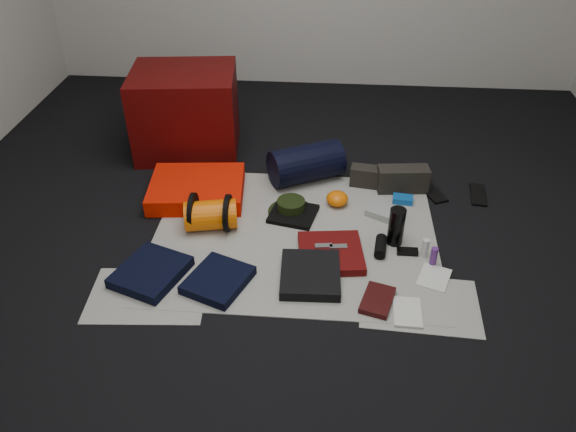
# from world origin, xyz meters

# --- Properties ---
(floor) EXTENTS (4.50, 4.50, 0.02)m
(floor) POSITION_xyz_m (0.00, 0.00, -0.01)
(floor) COLOR black
(floor) RESTS_ON ground
(newspaper_mat) EXTENTS (1.60, 1.30, 0.01)m
(newspaper_mat) POSITION_xyz_m (0.00, 0.00, 0.00)
(newspaper_mat) COLOR #B9B9AB
(newspaper_mat) RESTS_ON floor
(newspaper_sheet_front_left) EXTENTS (0.61, 0.44, 0.00)m
(newspaper_sheet_front_left) POSITION_xyz_m (-0.70, -0.55, 0.00)
(newspaper_sheet_front_left) COLOR #B9B9AB
(newspaper_sheet_front_left) RESTS_ON floor
(newspaper_sheet_front_right) EXTENTS (0.60, 0.43, 0.00)m
(newspaper_sheet_front_right) POSITION_xyz_m (0.65, -0.50, 0.00)
(newspaper_sheet_front_right) COLOR #B9B9AB
(newspaper_sheet_front_right) RESTS_ON floor
(red_cabinet) EXTENTS (0.75, 0.65, 0.57)m
(red_cabinet) POSITION_xyz_m (-0.82, 0.97, 0.29)
(red_cabinet) COLOR #490505
(red_cabinet) RESTS_ON floor
(sleeping_pad) EXTENTS (0.61, 0.52, 0.10)m
(sleeping_pad) POSITION_xyz_m (-0.64, 0.35, 0.06)
(sleeping_pad) COLOR red
(sleeping_pad) RESTS_ON newspaper_mat
(stuff_sack) EXTENTS (0.32, 0.23, 0.17)m
(stuff_sack) POSITION_xyz_m (-0.49, 0.03, 0.09)
(stuff_sack) COLOR #EB6103
(stuff_sack) RESTS_ON newspaper_mat
(sack_strap_left) EXTENTS (0.02, 0.22, 0.22)m
(sack_strap_left) POSITION_xyz_m (-0.59, 0.03, 0.11)
(sack_strap_left) COLOR black
(sack_strap_left) RESTS_ON newspaper_mat
(sack_strap_right) EXTENTS (0.03, 0.22, 0.22)m
(sack_strap_right) POSITION_xyz_m (-0.39, 0.03, 0.11)
(sack_strap_right) COLOR black
(sack_strap_right) RESTS_ON newspaper_mat
(navy_duffel) EXTENTS (0.52, 0.43, 0.24)m
(navy_duffel) POSITION_xyz_m (0.03, 0.60, 0.13)
(navy_duffel) COLOR black
(navy_duffel) RESTS_ON newspaper_mat
(boonie_brim) EXTENTS (0.36, 0.36, 0.01)m
(boonie_brim) POSITION_xyz_m (-0.04, 0.22, 0.01)
(boonie_brim) COLOR black
(boonie_brim) RESTS_ON newspaper_mat
(boonie_crown) EXTENTS (0.17, 0.17, 0.07)m
(boonie_crown) POSITION_xyz_m (-0.04, 0.22, 0.05)
(boonie_crown) COLOR black
(boonie_crown) RESTS_ON boonie_brim
(hiking_boot_left) EXTENTS (0.27, 0.14, 0.13)m
(hiking_boot_left) POSITION_xyz_m (0.45, 0.56, 0.07)
(hiking_boot_left) COLOR black
(hiking_boot_left) RESTS_ON newspaper_mat
(hiking_boot_right) EXTENTS (0.33, 0.15, 0.16)m
(hiking_boot_right) POSITION_xyz_m (0.65, 0.53, 0.09)
(hiking_boot_right) COLOR black
(hiking_boot_right) RESTS_ON newspaper_mat
(flip_flop_left) EXTENTS (0.19, 0.27, 0.01)m
(flip_flop_left) POSITION_xyz_m (0.84, 0.51, 0.01)
(flip_flop_left) COLOR black
(flip_flop_left) RESTS_ON floor
(flip_flop_right) EXTENTS (0.12, 0.26, 0.01)m
(flip_flop_right) POSITION_xyz_m (1.13, 0.50, 0.01)
(flip_flop_right) COLOR black
(flip_flop_right) RESTS_ON floor
(trousers_navy_a) EXTENTS (0.41, 0.44, 0.05)m
(trousers_navy_a) POSITION_xyz_m (-0.72, -0.41, 0.03)
(trousers_navy_a) COLOR black
(trousers_navy_a) RESTS_ON newspaper_mat
(trousers_navy_b) EXTENTS (0.37, 0.39, 0.05)m
(trousers_navy_b) POSITION_xyz_m (-0.36, -0.44, 0.03)
(trousers_navy_b) COLOR black
(trousers_navy_b) RESTS_ON newspaper_mat
(trousers_charcoal) EXTENTS (0.32, 0.36, 0.05)m
(trousers_charcoal) POSITION_xyz_m (0.11, -0.37, 0.03)
(trousers_charcoal) COLOR black
(trousers_charcoal) RESTS_ON newspaper_mat
(black_tshirt) EXTENTS (0.31, 0.30, 0.03)m
(black_tshirt) POSITION_xyz_m (-0.02, 0.18, 0.02)
(black_tshirt) COLOR black
(black_tshirt) RESTS_ON newspaper_mat
(red_shirt) EXTENTS (0.38, 0.38, 0.05)m
(red_shirt) POSITION_xyz_m (0.21, -0.18, 0.03)
(red_shirt) COLOR #540909
(red_shirt) RESTS_ON newspaper_mat
(orange_stuff_sack) EXTENTS (0.14, 0.14, 0.09)m
(orange_stuff_sack) POSITION_xyz_m (0.24, 0.32, 0.05)
(orange_stuff_sack) COLOR #EB6103
(orange_stuff_sack) RESTS_ON newspaper_mat
(first_aid_pouch) EXTENTS (0.21, 0.20, 0.04)m
(first_aid_pouch) POSITION_xyz_m (0.51, 0.23, 0.03)
(first_aid_pouch) COLOR gray
(first_aid_pouch) RESTS_ON newspaper_mat
(water_bottle) EXTENTS (0.12, 0.12, 0.22)m
(water_bottle) POSITION_xyz_m (0.56, -0.03, 0.12)
(water_bottle) COLOR black
(water_bottle) RESTS_ON newspaper_mat
(speaker) EXTENTS (0.08, 0.17, 0.06)m
(speaker) POSITION_xyz_m (0.48, -0.11, 0.04)
(speaker) COLOR black
(speaker) RESTS_ON newspaper_mat
(compact_camera) EXTENTS (0.11, 0.10, 0.04)m
(compact_camera) POSITION_xyz_m (0.54, 0.25, 0.02)
(compact_camera) COLOR silver
(compact_camera) RESTS_ON newspaper_mat
(cyan_case) EXTENTS (0.13, 0.09, 0.04)m
(cyan_case) POSITION_xyz_m (0.64, 0.38, 0.03)
(cyan_case) COLOR #104F9D
(cyan_case) RESTS_ON newspaper_mat
(toiletry_purple) EXTENTS (0.05, 0.05, 0.11)m
(toiletry_purple) POSITION_xyz_m (0.75, -0.20, 0.06)
(toiletry_purple) COLOR #502270
(toiletry_purple) RESTS_ON newspaper_mat
(toiletry_clear) EXTENTS (0.04, 0.04, 0.11)m
(toiletry_clear) POSITION_xyz_m (0.71, -0.13, 0.06)
(toiletry_clear) COLOR silver
(toiletry_clear) RESTS_ON newspaper_mat
(paperback_book) EXTENTS (0.20, 0.25, 0.03)m
(paperback_book) POSITION_xyz_m (0.44, -0.51, 0.02)
(paperback_book) COLOR black
(paperback_book) RESTS_ON newspaper_mat
(map_booklet) EXTENTS (0.14, 0.20, 0.01)m
(map_booklet) POSITION_xyz_m (0.58, -0.57, 0.01)
(map_booklet) COLOR silver
(map_booklet) RESTS_ON newspaper_mat
(map_printout) EXTENTS (0.20, 0.23, 0.01)m
(map_printout) POSITION_xyz_m (0.75, -0.31, 0.01)
(map_printout) COLOR silver
(map_printout) RESTS_ON newspaper_mat
(sunglasses) EXTENTS (0.11, 0.05, 0.03)m
(sunglasses) POSITION_xyz_m (0.62, -0.12, 0.02)
(sunglasses) COLOR black
(sunglasses) RESTS_ON newspaper_mat
(key_cluster) EXTENTS (0.08, 0.08, 0.01)m
(key_cluster) POSITION_xyz_m (-0.73, -0.54, 0.01)
(key_cluster) COLOR silver
(key_cluster) RESTS_ON newspaper_mat
(tape_roll) EXTENTS (0.05, 0.05, 0.04)m
(tape_roll) POSITION_xyz_m (-0.00, 0.21, 0.05)
(tape_roll) COLOR white
(tape_roll) RESTS_ON black_tshirt
(energy_bar_a) EXTENTS (0.10, 0.05, 0.01)m
(energy_bar_a) POSITION_xyz_m (0.17, -0.16, 0.06)
(energy_bar_a) COLOR silver
(energy_bar_a) RESTS_ON red_shirt
(energy_bar_b) EXTENTS (0.10, 0.05, 0.01)m
(energy_bar_b) POSITION_xyz_m (0.25, -0.16, 0.06)
(energy_bar_b) COLOR silver
(energy_bar_b) RESTS_ON red_shirt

